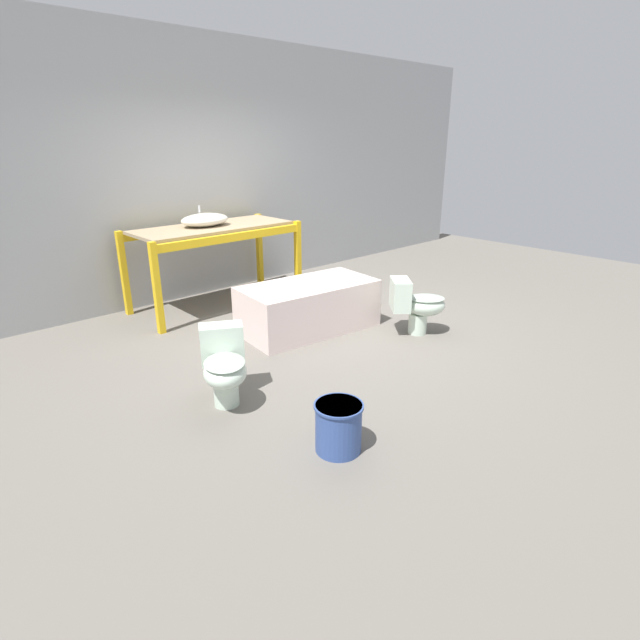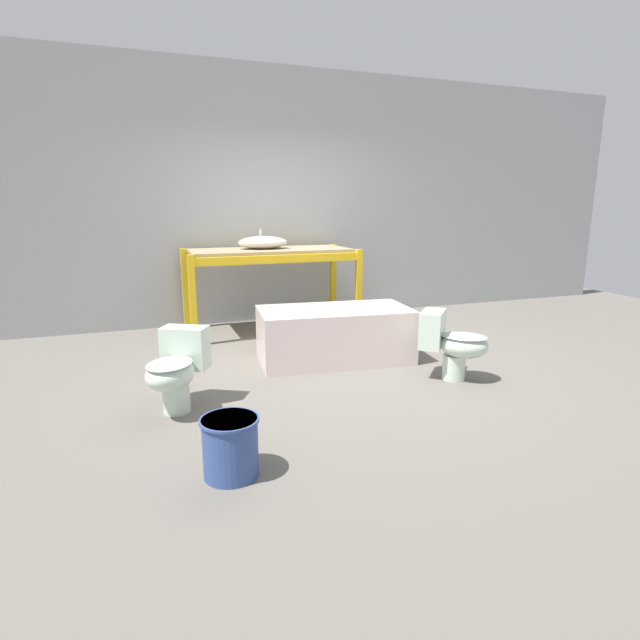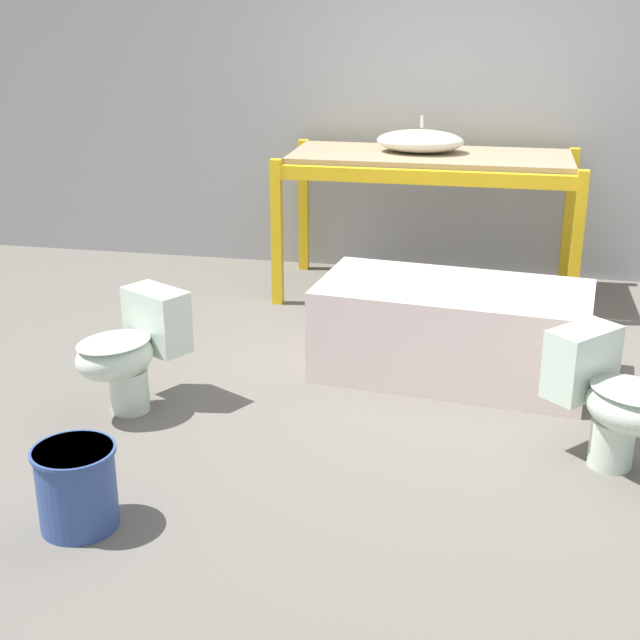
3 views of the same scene
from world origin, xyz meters
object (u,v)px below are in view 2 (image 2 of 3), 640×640
object	(u,v)px
toilet_near	(452,342)
bucket_white	(230,446)
toilet_far	(176,368)
bathtub_main	(335,331)
sink_basin	(263,242)

from	to	relation	value
toilet_near	bucket_white	world-z (taller)	toilet_near
toilet_far	bathtub_main	bearing A→B (deg)	55.33
sink_basin	bathtub_main	bearing A→B (deg)	-76.65
bathtub_main	toilet_near	distance (m)	1.16
sink_basin	toilet_near	size ratio (longest dim) A/B	0.91
toilet_far	bucket_white	xyz separation A→B (m)	(0.20, -1.06, -0.15)
bathtub_main	toilet_far	xyz separation A→B (m)	(-1.57, -0.77, 0.03)
toilet_near	bucket_white	size ratio (longest dim) A/B	1.88
sink_basin	bucket_white	bearing A→B (deg)	-107.19
bathtub_main	toilet_far	size ratio (longest dim) A/B	2.32
toilet_far	bucket_white	distance (m)	1.09
sink_basin	toilet_near	xyz separation A→B (m)	(1.10, -2.33, -0.74)
toilet_near	bucket_white	xyz separation A→B (m)	(-2.12, -0.95, -0.15)
bathtub_main	bucket_white	distance (m)	2.28
sink_basin	toilet_far	xyz separation A→B (m)	(-1.22, -2.23, -0.74)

